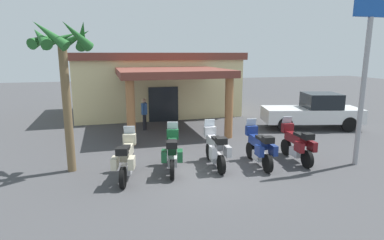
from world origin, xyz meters
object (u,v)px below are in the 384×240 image
Objects in this scene: pickup_truck_white at (314,112)px; palm_tree_roadside at (63,55)px; motorcycle_maroon at (297,144)px; motorcycle_cream at (126,159)px; motorcycle_green at (172,152)px; pedestrian at (144,112)px; roadside_sign at (368,47)px; motorcycle_silver at (215,148)px; motorcycle_blue at (259,147)px; motel_building at (155,82)px.

palm_tree_roadside reaches higher than pickup_truck_white.
pickup_truck_white reaches higher than motorcycle_maroon.
motorcycle_green is (1.60, 0.30, 0.00)m from motorcycle_cream.
motorcycle_green is at bearing 118.93° from pedestrian.
pedestrian is 0.27× the size of roadside_sign.
motorcycle_cream is 0.99× the size of motorcycle_maroon.
pickup_truck_white reaches higher than motorcycle_silver.
pedestrian is 10.82m from roadside_sign.
motorcycle_blue is 7.56m from palm_tree_roadside.
pickup_truck_white is at bearing 15.81° from palm_tree_roadside.
motel_building is at bearing -78.31° from pedestrian.
pedestrian is at bearing -105.91° from motel_building.
palm_tree_roadside reaches higher than pedestrian.
motorcycle_green is at bearing -66.62° from motorcycle_cream.
motel_building is at bearing 20.09° from motorcycle_maroon.
motorcycle_green and motorcycle_silver have the same top height.
pickup_truck_white reaches higher than motorcycle_cream.
pedestrian is 7.09m from palm_tree_roadside.
motel_building is 13.92m from roadside_sign.
roadside_sign reaches higher than motorcycle_silver.
palm_tree_roadside reaches higher than motorcycle_silver.
motorcycle_cream is at bearing -103.73° from motel_building.
pickup_truck_white reaches higher than motorcycle_green.
palm_tree_roadside is at bearing 168.64° from roadside_sign.
roadside_sign is at bearing -11.36° from palm_tree_roadside.
motorcycle_green is 1.61m from motorcycle_silver.
palm_tree_roadside is at bearing 86.60° from pedestrian.
motorcycle_silver is 1.29× the size of pedestrian.
motorcycle_cream is 1.63m from motorcycle_green.
motorcycle_silver is 8.48m from pickup_truck_white.
motorcycle_green and motorcycle_blue have the same top height.
pickup_truck_white is (10.44, 4.76, 0.24)m from motorcycle_cream.
motorcycle_maroon is at bearing -8.18° from palm_tree_roadside.
motorcycle_cream is 1.27× the size of pedestrian.
motel_building is at bearing 5.26° from motorcycle_silver.
pedestrian is (1.39, 6.80, 0.30)m from motorcycle_cream.
roadside_sign is at bearing -111.13° from motorcycle_maroon.
motorcycle_blue is at bearing 167.04° from roadside_sign.
roadside_sign is (3.57, -0.82, 3.62)m from motorcycle_blue.
motorcycle_green is at bearing -96.29° from motel_building.
motorcycle_cream is at bearing 174.72° from roadside_sign.
roadside_sign is at bearing -96.77° from pickup_truck_white.
motorcycle_maroon is 6.17m from pickup_truck_white.
motorcycle_silver is 6.14m from palm_tree_roadside.
motel_building is 5.33× the size of motorcycle_maroon.
pickup_truck_white is at bearing -38.04° from motorcycle_maroon.
pedestrian is at bearing 59.56° from palm_tree_roadside.
palm_tree_roadside is (-3.46, 0.98, 3.35)m from motorcycle_green.
roadside_sign is (6.77, -1.07, 3.62)m from motorcycle_green.
pickup_truck_white is 13.15m from palm_tree_roadside.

